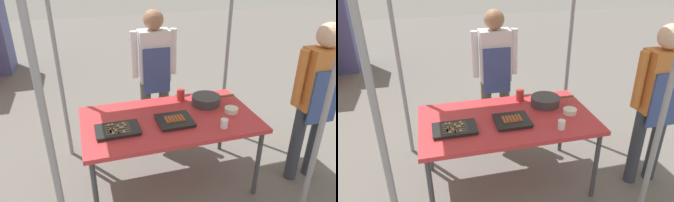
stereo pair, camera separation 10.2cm
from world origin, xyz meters
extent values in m
plane|color=#66605B|center=(0.00, 0.00, 0.00)|extent=(18.00, 18.00, 0.00)
cube|color=#C63338|center=(0.00, 0.00, 0.73)|extent=(1.60, 0.90, 0.04)
cylinder|color=#3F3F44|center=(-0.74, -0.39, 0.35)|extent=(0.04, 0.04, 0.71)
cylinder|color=#3F3F44|center=(0.74, -0.39, 0.35)|extent=(0.04, 0.04, 0.71)
cylinder|color=#3F3F44|center=(-0.74, 0.39, 0.35)|extent=(0.04, 0.04, 0.71)
cylinder|color=#3F3F44|center=(0.74, 0.39, 0.35)|extent=(0.04, 0.04, 0.71)
cylinder|color=gray|center=(-0.95, -0.80, 1.13)|extent=(0.04, 0.04, 2.26)
cylinder|color=gray|center=(0.95, -0.80, 1.13)|extent=(0.04, 0.04, 2.26)
cylinder|color=gray|center=(-0.95, 0.80, 1.13)|extent=(0.04, 0.04, 2.26)
cylinder|color=gray|center=(0.95, 0.80, 1.13)|extent=(0.04, 0.04, 2.26)
cube|color=black|center=(0.02, -0.09, 0.76)|extent=(0.30, 0.27, 0.02)
cube|color=black|center=(0.02, -0.09, 0.78)|extent=(0.31, 0.29, 0.01)
cylinder|color=#9E512D|center=(-0.05, -0.09, 0.78)|extent=(0.03, 0.12, 0.03)
cylinder|color=#9E512D|center=(-0.02, -0.09, 0.78)|extent=(0.03, 0.12, 0.03)
cylinder|color=#9E512D|center=(0.01, -0.09, 0.78)|extent=(0.03, 0.12, 0.03)
cylinder|color=#9E512D|center=(0.04, -0.09, 0.78)|extent=(0.03, 0.12, 0.03)
cylinder|color=#9E512D|center=(0.07, -0.09, 0.78)|extent=(0.03, 0.12, 0.03)
cylinder|color=#9E512D|center=(0.09, -0.09, 0.78)|extent=(0.03, 0.12, 0.03)
cube|color=black|center=(-0.49, -0.10, 0.76)|extent=(0.37, 0.24, 0.02)
cube|color=black|center=(-0.49, -0.10, 0.78)|extent=(0.38, 0.25, 0.01)
cylinder|color=tan|center=(-0.49, -0.18, 0.78)|extent=(0.21, 0.01, 0.01)
cube|color=tan|center=(-0.50, -0.18, 0.78)|extent=(0.02, 0.02, 0.02)
cube|color=tan|center=(-0.54, -0.18, 0.78)|extent=(0.02, 0.02, 0.02)
cube|color=tan|center=(-0.49, -0.18, 0.78)|extent=(0.02, 0.02, 0.02)
cube|color=tan|center=(-0.45, -0.18, 0.78)|extent=(0.02, 0.02, 0.02)
cylinder|color=tan|center=(-0.49, -0.14, 0.78)|extent=(0.21, 0.01, 0.01)
cube|color=tan|center=(-0.56, -0.14, 0.78)|extent=(0.02, 0.02, 0.02)
cube|color=tan|center=(-0.51, -0.14, 0.78)|extent=(0.02, 0.02, 0.02)
cube|color=tan|center=(-0.55, -0.14, 0.78)|extent=(0.02, 0.02, 0.02)
cube|color=tan|center=(-0.56, -0.14, 0.78)|extent=(0.02, 0.02, 0.02)
cylinder|color=tan|center=(-0.49, -0.10, 0.78)|extent=(0.21, 0.01, 0.01)
cube|color=tan|center=(-0.45, -0.10, 0.78)|extent=(0.02, 0.02, 0.02)
cube|color=tan|center=(-0.54, -0.10, 0.78)|extent=(0.02, 0.02, 0.02)
cube|color=tan|center=(-0.53, -0.10, 0.78)|extent=(0.02, 0.02, 0.02)
cube|color=tan|center=(-0.47, -0.10, 0.78)|extent=(0.02, 0.02, 0.02)
cylinder|color=tan|center=(-0.49, -0.07, 0.78)|extent=(0.21, 0.01, 0.01)
cube|color=tan|center=(-0.48, -0.07, 0.78)|extent=(0.02, 0.02, 0.02)
cube|color=tan|center=(-0.43, -0.07, 0.78)|extent=(0.02, 0.02, 0.02)
cylinder|color=tan|center=(-0.49, -0.03, 0.78)|extent=(0.21, 0.01, 0.01)
cube|color=tan|center=(-0.53, -0.03, 0.78)|extent=(0.02, 0.02, 0.02)
cube|color=tan|center=(-0.56, -0.03, 0.78)|extent=(0.02, 0.02, 0.02)
cube|color=tan|center=(-0.43, -0.03, 0.78)|extent=(0.02, 0.02, 0.02)
cylinder|color=#38383A|center=(0.43, 0.17, 0.79)|extent=(0.28, 0.28, 0.09)
cylinder|color=brown|center=(0.65, 0.17, 0.81)|extent=(0.16, 0.02, 0.02)
cylinder|color=#386B33|center=(0.43, 0.17, 0.83)|extent=(0.26, 0.26, 0.01)
cylinder|color=silver|center=(0.60, -0.06, 0.77)|extent=(0.13, 0.13, 0.05)
cylinder|color=white|center=(0.40, -0.30, 0.79)|extent=(0.06, 0.06, 0.08)
cylinder|color=red|center=(0.22, 0.33, 0.81)|extent=(0.08, 0.08, 0.12)
cylinder|color=#595147|center=(-0.05, 0.81, 0.40)|extent=(0.12, 0.12, 0.81)
cylinder|color=#595147|center=(0.17, 0.81, 0.40)|extent=(0.12, 0.12, 0.81)
cube|color=white|center=(0.06, 0.81, 1.09)|extent=(0.34, 0.20, 0.57)
cube|color=#384C8C|center=(0.06, 0.70, 0.95)|extent=(0.30, 0.02, 0.51)
cylinder|color=white|center=(-0.16, 0.81, 1.12)|extent=(0.08, 0.08, 0.51)
cylinder|color=white|center=(0.28, 0.81, 1.12)|extent=(0.08, 0.08, 0.51)
sphere|color=#9E7256|center=(0.06, 0.81, 1.49)|extent=(0.22, 0.22, 0.22)
cylinder|color=#333842|center=(1.23, -0.28, 0.41)|extent=(0.12, 0.12, 0.81)
cylinder|color=#333842|center=(1.45, -0.28, 0.41)|extent=(0.12, 0.12, 0.81)
cube|color=#CC7233|center=(1.34, -0.28, 1.10)|extent=(0.34, 0.20, 0.57)
cube|color=#384C8C|center=(1.34, -0.39, 0.95)|extent=(0.30, 0.02, 0.52)
cylinder|color=#CC7233|center=(1.12, -0.28, 1.13)|extent=(0.08, 0.08, 0.52)
sphere|color=#D8B293|center=(1.34, -0.28, 1.49)|extent=(0.22, 0.22, 0.22)
camera|label=1|loc=(-0.73, -2.40, 2.15)|focal=33.31mm
camera|label=2|loc=(-0.63, -2.43, 2.15)|focal=33.31mm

